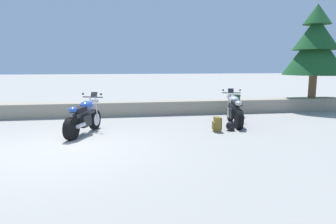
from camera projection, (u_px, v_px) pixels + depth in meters
ground_plane at (59, 149)px, 7.37m from camera, size 120.00×120.00×0.00m
stone_wall at (81, 109)px, 12.00m from camera, size 36.00×0.80×0.55m
motorcycle_blue_near_left at (84, 118)px, 8.90m from camera, size 1.00×1.98×1.18m
motorcycle_silver_centre at (234, 110)px, 10.30m from camera, size 0.71×2.06×1.18m
rider_backpack at (217, 124)px, 9.27m from camera, size 0.28×0.31×0.47m
rider_helmet at (230, 126)px, 9.41m from camera, size 0.28×0.28×0.28m
pine_tree_mid_left at (315, 45)px, 13.26m from camera, size 2.69×2.69×4.07m
trash_bin at (234, 105)px, 11.98m from camera, size 0.46×0.46×0.86m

